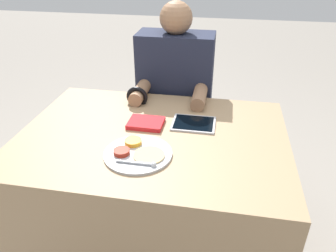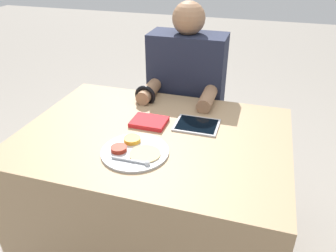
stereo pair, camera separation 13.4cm
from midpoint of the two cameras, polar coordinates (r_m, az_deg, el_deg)
ground_plane at (r=1.87m, az=0.14°, el=-20.12°), size 12.00×12.00×0.00m
dining_table at (r=1.62m, az=0.16°, el=-12.05°), size 1.14×0.83×0.70m
thali_tray at (r=1.28m, az=-2.87°, el=-4.43°), size 0.27×0.27×0.03m
red_notebook at (r=1.48m, az=-0.72°, el=0.61°), size 0.16×0.12×0.02m
tablet_device at (r=1.47m, az=7.64°, el=0.10°), size 0.19×0.15×0.01m
person_diner at (r=1.94m, az=5.07°, el=2.35°), size 0.42×0.41×1.16m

